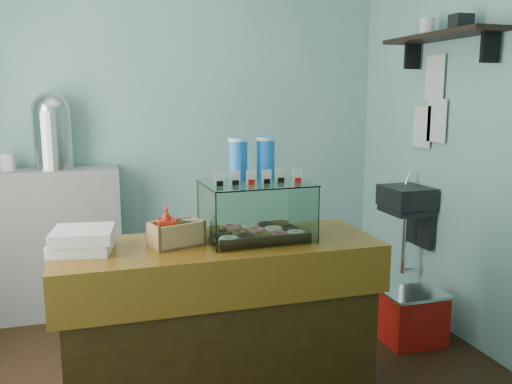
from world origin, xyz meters
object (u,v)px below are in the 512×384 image
object	(u,v)px
display_case	(255,206)
red_cooler	(413,317)
counter	(220,326)
coffee_urn	(52,129)

from	to	relation	value
display_case	red_cooler	bearing A→B (deg)	13.37
counter	coffee_urn	size ratio (longest dim) A/B	2.90
counter	coffee_urn	xyz separation A→B (m)	(-0.84, 1.58, 0.93)
coffee_urn	red_cooler	size ratio (longest dim) A/B	1.38
display_case	coffee_urn	distance (m)	1.88
display_case	red_cooler	xyz separation A→B (m)	(1.19, 0.33, -0.89)
counter	display_case	world-z (taller)	display_case
red_cooler	coffee_urn	bearing A→B (deg)	152.36
display_case	coffee_urn	bearing A→B (deg)	122.54
display_case	red_cooler	size ratio (longest dim) A/B	1.36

